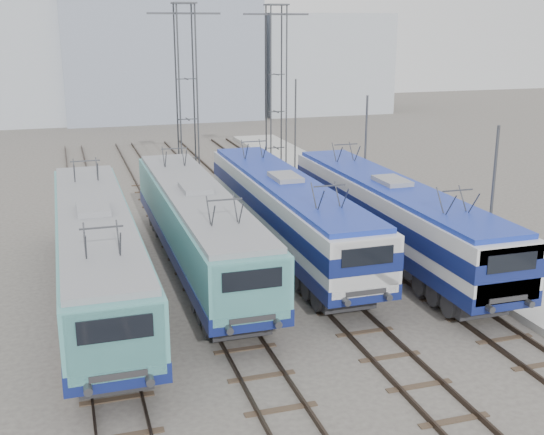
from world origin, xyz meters
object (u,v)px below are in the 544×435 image
at_px(locomotive_center_right, 287,209).
at_px(mast_rear, 295,128).
at_px(locomotive_far_left, 96,249).
at_px(catenary_tower_west, 187,93).
at_px(locomotive_far_right, 392,213).
at_px(catenary_tower_east, 276,87).
at_px(mast_mid, 365,158).
at_px(locomotive_center_left, 198,223).
at_px(mast_front, 491,212).

height_order(locomotive_center_right, mast_rear, mast_rear).
xyz_separation_m(locomotive_far_left, catenary_tower_west, (6.75, 16.42, 4.33)).
xyz_separation_m(locomotive_far_right, catenary_tower_east, (-0.25, 17.10, 4.33)).
distance_m(locomotive_center_right, mast_mid, 8.17).
bearing_deg(catenary_tower_east, mast_mid, -78.14).
bearing_deg(catenary_tower_west, mast_rear, 24.94).
bearing_deg(locomotive_center_left, mast_mid, 29.04).
relative_size(catenary_tower_west, mast_front, 1.71).
xyz_separation_m(locomotive_center_right, mast_mid, (6.35, 5.01, 1.17)).
relative_size(locomotive_center_right, mast_rear, 2.61).
relative_size(locomotive_center_right, catenary_tower_west, 1.53).
height_order(locomotive_center_right, mast_mid, mast_mid).
bearing_deg(locomotive_far_left, locomotive_center_left, 28.02).
xyz_separation_m(locomotive_center_right, mast_rear, (6.35, 17.01, 1.17)).
distance_m(locomotive_far_left, mast_mid, 17.55).
bearing_deg(locomotive_center_left, locomotive_center_right, 12.77).
bearing_deg(mast_mid, locomotive_far_right, -104.61).
distance_m(locomotive_far_left, mast_rear, 25.57).
distance_m(locomotive_far_right, catenary_tower_west, 17.10).
height_order(locomotive_center_left, locomotive_center_right, locomotive_center_left).
bearing_deg(locomotive_far_right, locomotive_center_right, 155.05).
height_order(locomotive_far_left, mast_mid, mast_mid).
relative_size(locomotive_center_left, mast_rear, 2.62).
height_order(locomotive_center_right, catenary_tower_west, catenary_tower_west).
relative_size(catenary_tower_west, catenary_tower_east, 1.00).
relative_size(locomotive_center_left, mast_mid, 2.62).
height_order(locomotive_center_right, mast_front, mast_front).
bearing_deg(locomotive_far_right, catenary_tower_west, 114.09).
height_order(catenary_tower_east, mast_rear, catenary_tower_east).
xyz_separation_m(locomotive_far_left, mast_front, (15.35, -3.58, 1.19)).
bearing_deg(locomotive_center_right, mast_front, -47.77).
height_order(catenary_tower_west, mast_front, catenary_tower_west).
bearing_deg(catenary_tower_west, mast_mid, -42.93).
bearing_deg(mast_rear, catenary_tower_west, -155.06).
distance_m(locomotive_far_left, locomotive_center_right, 9.63).
bearing_deg(mast_rear, locomotive_far_left, -126.93).
bearing_deg(locomotive_far_left, catenary_tower_east, 54.27).
xyz_separation_m(locomotive_far_left, locomotive_far_right, (13.50, 1.32, 0.01)).
bearing_deg(locomotive_center_right, locomotive_far_left, -159.22).
relative_size(locomotive_center_left, locomotive_center_right, 1.00).
bearing_deg(catenary_tower_east, locomotive_far_left, -125.73).
xyz_separation_m(locomotive_far_right, mast_mid, (1.85, 7.10, 1.18)).
relative_size(locomotive_center_left, catenary_tower_east, 1.53).
height_order(locomotive_far_left, locomotive_center_left, locomotive_far_left).
distance_m(locomotive_far_right, mast_rear, 19.22).
xyz_separation_m(locomotive_far_left, mast_rear, (15.35, 20.42, 1.19)).
relative_size(mast_mid, mast_rear, 1.00).
bearing_deg(locomotive_center_left, locomotive_far_left, -151.98).
xyz_separation_m(locomotive_center_left, locomotive_far_right, (9.00, -1.07, 0.03)).
xyz_separation_m(catenary_tower_east, mast_rear, (2.10, 2.00, -3.14)).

